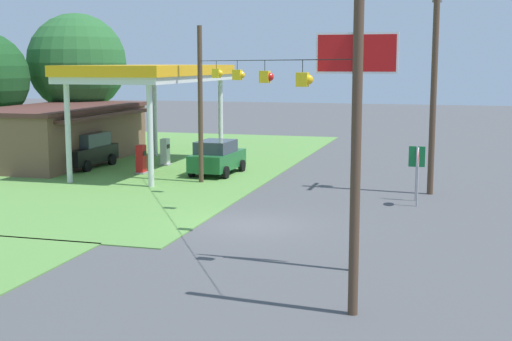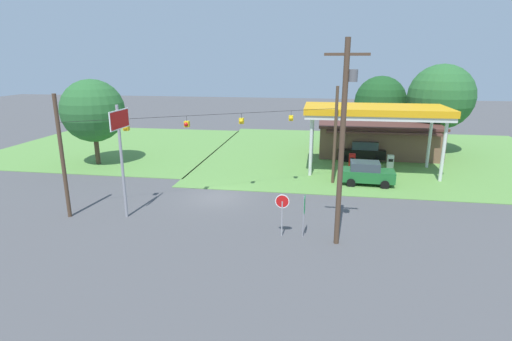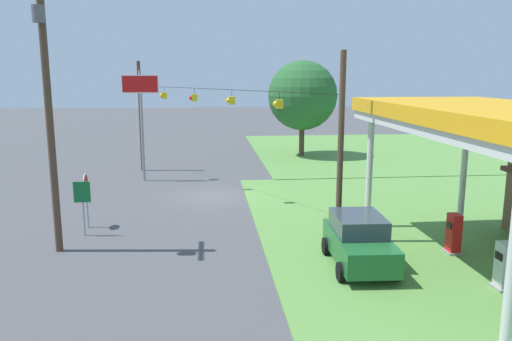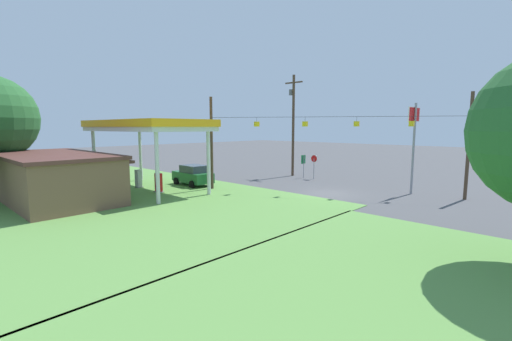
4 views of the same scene
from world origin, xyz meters
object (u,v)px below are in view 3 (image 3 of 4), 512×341
gas_station_canopy (488,120)px  stop_sign_roadside (86,189)px  fuel_pump_near (454,235)px  route_sign (82,197)px  fuel_pump_far (504,268)px  stop_sign_overhead (141,102)px  tree_west_verge (302,96)px  utility_pole_main (47,98)px  car_at_pumps_front (359,241)px

gas_station_canopy → stop_sign_roadside: 16.63m
fuel_pump_near → route_sign: 15.23m
fuel_pump_far → gas_station_canopy: bearing=179.9°
fuel_pump_far → stop_sign_overhead: 23.15m
fuel_pump_far → tree_west_verge: bearing=-177.1°
stop_sign_roadside → route_sign: stop_sign_roadside is taller
gas_station_canopy → route_sign: gas_station_canopy is taller
gas_station_canopy → fuel_pump_far: size_ratio=7.60×
stop_sign_overhead → utility_pole_main: size_ratio=0.66×
fuel_pump_far → route_sign: (-6.99, -14.75, 0.96)m
fuel_pump_near → utility_pole_main: 16.28m
fuel_pump_far → car_at_pumps_front: size_ratio=0.38×
stop_sign_roadside → utility_pole_main: (3.09, -0.43, 4.18)m
stop_sign_overhead → stop_sign_roadside: bearing=-7.5°
fuel_pump_far → car_at_pumps_front: 4.72m
fuel_pump_near → car_at_pumps_front: 4.14m
car_at_pumps_front → stop_sign_overhead: (-15.81, -9.52, 4.17)m
tree_west_verge → stop_sign_roadside: bearing=-35.3°
car_at_pumps_front → stop_sign_overhead: bearing=-146.5°
fuel_pump_near → fuel_pump_far: same height
stop_sign_overhead → route_sign: 11.83m
car_at_pumps_front → fuel_pump_near: bearing=104.7°
stop_sign_overhead → route_sign: size_ratio=2.97×
gas_station_canopy → fuel_pump_far: 4.88m
fuel_pump_far → stop_sign_roadside: (-8.21, -14.87, 1.06)m
car_at_pumps_front → tree_west_verge: tree_west_verge is taller
stop_sign_overhead → car_at_pumps_front: bearing=31.1°
car_at_pumps_front → stop_sign_overhead: stop_sign_overhead is taller
fuel_pump_far → car_at_pumps_front: bearing=-121.2°
gas_station_canopy → utility_pole_main: (-3.47, -15.31, 0.66)m
gas_station_canopy → stop_sign_roadside: gas_station_canopy is taller
stop_sign_roadside → utility_pole_main: 5.22m
gas_station_canopy → tree_west_verge: size_ratio=1.50×
route_sign → tree_west_verge: bearing=146.6°
fuel_pump_near → stop_sign_roadside: size_ratio=0.64×
car_at_pumps_front → stop_sign_roadside: (-5.77, -10.84, 0.85)m
route_sign → tree_west_verge: (-20.31, 13.37, 3.42)m
fuel_pump_far → tree_west_verge: (-27.30, -1.38, 4.37)m
fuel_pump_near → car_at_pumps_front: size_ratio=0.38×
gas_station_canopy → fuel_pump_near: size_ratio=7.60×
fuel_pump_far → car_at_pumps_front: car_at_pumps_front is taller
route_sign → stop_sign_overhead: bearing=173.9°
stop_sign_roadside → tree_west_verge: tree_west_verge is taller
gas_station_canopy → tree_west_verge: bearing=-176.9°
gas_station_canopy → fuel_pump_far: (1.66, -0.00, -4.58)m
tree_west_verge → fuel_pump_near: bearing=3.3°
stop_sign_roadside → gas_station_canopy: bearing=-113.8°
stop_sign_roadside → route_sign: bearing=-174.4°
fuel_pump_near → stop_sign_overhead: (-14.93, -13.56, 4.37)m
stop_sign_roadside → route_sign: 1.24m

